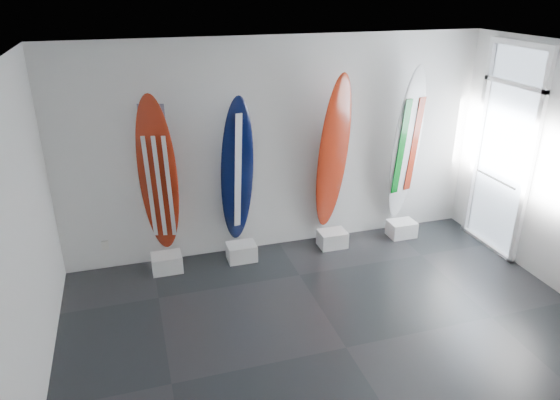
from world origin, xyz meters
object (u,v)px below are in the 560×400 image
object	(u,v)px
surfboard_usa	(158,176)
surfboard_navy	(237,172)
surfboard_swiss	(333,155)
surfboard_italy	(406,146)

from	to	relation	value
surfboard_usa	surfboard_navy	distance (m)	1.03
surfboard_swiss	surfboard_italy	world-z (taller)	surfboard_italy
surfboard_navy	surfboard_italy	distance (m)	2.52
surfboard_usa	surfboard_swiss	world-z (taller)	surfboard_swiss
surfboard_usa	surfboard_swiss	distance (m)	2.41
surfboard_navy	surfboard_italy	bearing A→B (deg)	-11.65
surfboard_swiss	surfboard_italy	bearing A→B (deg)	-16.42
surfboard_navy	surfboard_swiss	xyz separation A→B (m)	(1.37, 0.00, 0.11)
surfboard_usa	surfboard_navy	size ratio (longest dim) A/B	1.04
surfboard_navy	surfboard_swiss	size ratio (longest dim) A/B	0.90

